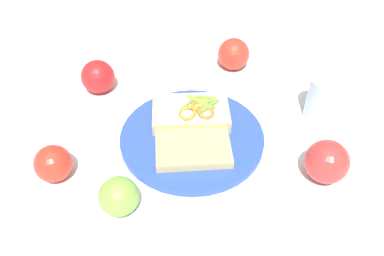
% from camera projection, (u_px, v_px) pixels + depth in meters
% --- Properties ---
extents(ground_plane, '(2.00, 2.00, 0.00)m').
position_uv_depth(ground_plane, '(192.00, 140.00, 0.87)').
color(ground_plane, silver).
rests_on(ground_plane, ground).
extents(plate, '(0.30, 0.30, 0.01)m').
position_uv_depth(plate, '(192.00, 137.00, 0.86)').
color(plate, '#2B48B7').
rests_on(plate, ground_plane).
extents(sandwich, '(0.19, 0.15, 0.05)m').
position_uv_depth(sandwich, '(191.00, 113.00, 0.88)').
color(sandwich, tan).
rests_on(sandwich, plate).
extents(bread_slice_side, '(0.18, 0.16, 0.02)m').
position_uv_depth(bread_slice_side, '(193.00, 149.00, 0.82)').
color(bread_slice_side, tan).
rests_on(bread_slice_side, plate).
extents(apple_0, '(0.09, 0.09, 0.07)m').
position_uv_depth(apple_0, '(119.00, 196.00, 0.72)').
color(apple_0, '#7AAF40').
rests_on(apple_0, ground_plane).
extents(apple_1, '(0.11, 0.11, 0.08)m').
position_uv_depth(apple_1, '(234.00, 54.00, 1.03)').
color(apple_1, red).
rests_on(apple_1, ground_plane).
extents(apple_2, '(0.11, 0.11, 0.08)m').
position_uv_depth(apple_2, '(327.00, 162.00, 0.77)').
color(apple_2, red).
rests_on(apple_2, ground_plane).
extents(apple_3, '(0.10, 0.10, 0.08)m').
position_uv_depth(apple_3, '(98.00, 77.00, 0.96)').
color(apple_3, red).
rests_on(apple_3, ground_plane).
extents(apple_4, '(0.08, 0.08, 0.07)m').
position_uv_depth(apple_4, '(53.00, 164.00, 0.77)').
color(apple_4, red).
rests_on(apple_4, ground_plane).
extents(drinking_glass, '(0.07, 0.07, 0.10)m').
position_uv_depth(drinking_glass, '(323.00, 99.00, 0.89)').
color(drinking_glass, silver).
rests_on(drinking_glass, ground_plane).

